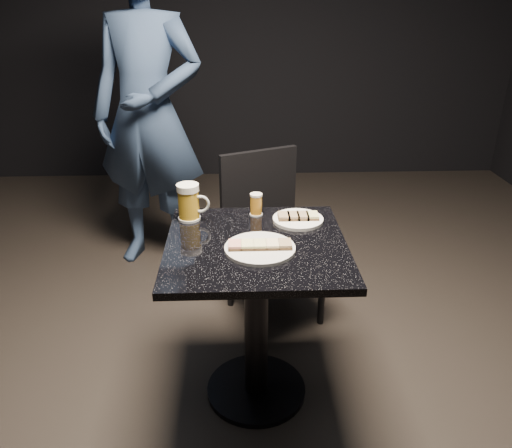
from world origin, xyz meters
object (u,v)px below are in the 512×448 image
object	(u,v)px
beer_tumbler	(256,204)
plate_large	(260,248)
plate_small	(298,219)
beer_mug	(189,202)
table	(256,295)
chair	(269,227)
patron	(148,115)

from	to	relation	value
beer_tumbler	plate_large	bearing A→B (deg)	-89.82
plate_small	beer_mug	xyz separation A→B (m)	(-0.46, 0.04, 0.07)
plate_large	plate_small	bearing A→B (deg)	56.08
plate_large	beer_mug	bearing A→B (deg)	134.03
table	beer_tumbler	xyz separation A→B (m)	(0.01, 0.27, 0.29)
plate_small	beer_tumbler	xyz separation A→B (m)	(-0.17, 0.07, 0.04)
table	chair	size ratio (longest dim) A/B	0.84
beer_mug	chair	bearing A→B (deg)	49.74
plate_small	beer_tumbler	size ratio (longest dim) A/B	2.19
plate_large	beer_tumbler	world-z (taller)	beer_tumbler
plate_large	beer_mug	world-z (taller)	beer_mug
plate_small	chair	world-z (taller)	chair
table	plate_large	bearing A→B (deg)	-79.69
plate_large	beer_tumbler	bearing A→B (deg)	90.18
plate_large	beer_mug	distance (m)	0.42
beer_tumbler	chair	bearing A→B (deg)	78.08
table	beer_mug	size ratio (longest dim) A/B	4.75
table	beer_mug	bearing A→B (deg)	139.76
patron	plate_large	bearing A→B (deg)	-49.47
patron	table	size ratio (longest dim) A/B	2.58
plate_small	table	distance (m)	0.37
patron	table	world-z (taller)	patron
plate_small	beer_tumbler	bearing A→B (deg)	157.44
patron	chair	world-z (taller)	patron
table	beer_mug	world-z (taller)	beer_mug
plate_small	table	world-z (taller)	plate_small
table	beer_tumbler	bearing A→B (deg)	87.76
plate_small	patron	bearing A→B (deg)	125.77
plate_large	beer_tumbler	distance (m)	0.33
table	chair	xyz separation A→B (m)	(0.09, 0.67, -0.00)
patron	plate_small	bearing A→B (deg)	-38.04
patron	chair	bearing A→B (deg)	-25.43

